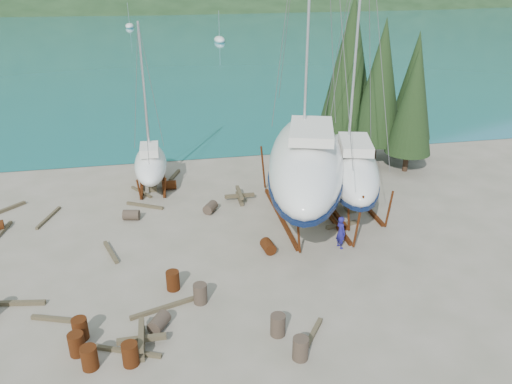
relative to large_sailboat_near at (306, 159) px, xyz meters
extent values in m
plane|color=#6B6755|center=(-5.21, -4.64, -3.42)|extent=(600.00, 600.00, 0.00)
cube|color=beige|center=(-25.21, 185.36, -1.42)|extent=(6.00, 5.00, 4.00)
cube|color=beige|center=(24.79, 185.36, -1.42)|extent=(6.00, 5.00, 4.00)
cylinder|color=black|center=(7.29, 7.36, -2.62)|extent=(0.36, 0.36, 1.60)
cone|color=black|center=(7.29, 7.36, 2.38)|extent=(3.60, 3.60, 8.40)
cylinder|color=black|center=(8.79, 5.36, -2.74)|extent=(0.36, 0.36, 1.36)
cone|color=black|center=(8.79, 5.36, 1.51)|extent=(3.06, 3.06, 7.14)
cylinder|color=black|center=(5.79, 9.36, -2.50)|extent=(0.36, 0.36, 1.84)
cone|color=black|center=(5.79, 9.36, 3.25)|extent=(4.14, 4.14, 9.66)
cylinder|color=black|center=(10.29, 8.36, -2.70)|extent=(0.36, 0.36, 1.44)
cone|color=black|center=(10.29, 8.36, 1.80)|extent=(3.24, 3.24, 7.56)
ellipsoid|color=white|center=(4.79, 75.36, -3.04)|extent=(2.00, 5.00, 1.40)
cylinder|color=silver|center=(4.79, 75.36, -0.19)|extent=(0.08, 0.08, 5.00)
ellipsoid|color=white|center=(-13.21, 105.36, -3.04)|extent=(2.00, 5.00, 1.40)
cylinder|color=silver|center=(-13.21, 105.36, -0.19)|extent=(0.08, 0.08, 5.00)
ellipsoid|color=white|center=(0.00, 0.02, -0.04)|extent=(7.73, 14.06, 3.15)
cube|color=#0A1636|center=(0.00, -0.66, -1.17)|extent=(0.95, 2.40, 1.00)
cube|color=silver|center=(0.00, -0.66, 1.78)|extent=(3.26, 4.51, 0.50)
cube|color=#612710|center=(-1.38, 0.02, -3.32)|extent=(0.18, 7.43, 0.20)
cube|color=#612710|center=(1.38, 0.02, -3.32)|extent=(0.18, 7.43, 0.20)
cube|color=brown|center=(0.00, -0.66, -2.77)|extent=(0.50, 0.80, 1.30)
ellipsoid|color=white|center=(2.82, 0.69, -0.85)|extent=(5.41, 10.52, 2.39)
cube|color=#0A1636|center=(2.82, 0.19, -1.59)|extent=(0.70, 1.82, 1.00)
cube|color=silver|center=(2.82, 0.19, 0.60)|extent=(2.33, 3.34, 0.50)
cylinder|color=silver|center=(2.82, 1.20, 6.51)|extent=(0.14, 0.14, 12.12)
cube|color=#612710|center=(1.79, 0.69, -3.32)|extent=(0.18, 5.56, 0.20)
cube|color=#612710|center=(3.85, 0.69, -3.32)|extent=(0.18, 5.56, 0.20)
cube|color=brown|center=(2.82, 0.19, -2.98)|extent=(0.50, 0.80, 0.88)
ellipsoid|color=white|center=(-8.37, 5.74, -1.79)|extent=(2.08, 6.35, 1.62)
cube|color=#0A1636|center=(-8.37, 5.42, -2.16)|extent=(0.27, 1.14, 1.00)
cube|color=silver|center=(-8.37, 5.42, -0.73)|extent=(1.12, 1.91, 0.50)
cylinder|color=silver|center=(-8.37, 6.06, 2.91)|extent=(0.14, 0.14, 7.58)
cube|color=#612710|center=(-9.07, 5.74, -3.32)|extent=(0.18, 3.47, 0.20)
cube|color=#612710|center=(-7.68, 5.74, -3.32)|extent=(0.18, 3.47, 0.20)
cube|color=brown|center=(-8.37, 5.42, -3.26)|extent=(0.50, 0.80, 0.31)
imported|color=navy|center=(0.79, -3.70, -2.56)|extent=(0.55, 0.70, 1.71)
cylinder|color=#612710|center=(-11.13, -9.12, -2.98)|extent=(0.58, 0.58, 0.88)
cylinder|color=#2D2823|center=(-8.21, -8.26, -3.13)|extent=(0.95, 1.05, 0.58)
cylinder|color=#612710|center=(-9.22, -10.02, -2.98)|extent=(0.58, 0.58, 0.88)
cylinder|color=#612710|center=(-7.33, 5.27, -3.13)|extent=(0.88, 0.58, 0.58)
cylinder|color=#2D2823|center=(-3.78, -9.48, -2.98)|extent=(0.58, 0.58, 0.88)
cylinder|color=#612710|center=(-2.83, -3.41, -3.13)|extent=(0.69, 0.95, 0.58)
cylinder|color=#2D2823|center=(-9.56, 1.43, -3.13)|extent=(0.98, 0.75, 0.58)
cylinder|color=#612710|center=(-10.61, -9.93, -2.98)|extent=(0.58, 0.58, 0.88)
cylinder|color=#2D2823|center=(-5.13, 1.53, -3.13)|extent=(0.95, 1.05, 0.58)
cylinder|color=#612710|center=(-11.11, -8.27, -2.98)|extent=(0.58, 0.58, 0.88)
cylinder|color=#612710|center=(-7.56, -5.72, -2.98)|extent=(0.58, 0.58, 0.88)
cylinder|color=#2D2823|center=(-6.49, -6.90, -2.98)|extent=(0.58, 0.58, 0.88)
cylinder|color=#2D2823|center=(-3.29, -10.89, -2.98)|extent=(0.58, 0.58, 0.88)
cube|color=brown|center=(1.65, -1.60, -3.32)|extent=(1.87, 0.54, 0.19)
cube|color=brown|center=(-16.72, 3.93, -3.32)|extent=(1.84, 1.82, 0.19)
cube|color=brown|center=(-9.42, -9.41, -3.34)|extent=(2.56, 1.16, 0.15)
cube|color=brown|center=(-10.45, -2.12, -3.33)|extent=(0.86, 2.12, 0.17)
cube|color=brown|center=(-7.92, -7.06, -3.34)|extent=(2.92, 1.10, 0.16)
cube|color=brown|center=(-6.92, 7.36, -3.32)|extent=(0.84, 1.75, 0.19)
cube|color=brown|center=(-2.45, -9.77, -3.33)|extent=(1.16, 1.53, 0.17)
cube|color=brown|center=(-9.08, 5.03, -3.34)|extent=(1.30, 1.88, 0.15)
cube|color=brown|center=(-8.85, 2.95, -3.34)|extent=(2.15, 1.29, 0.16)
cube|color=brown|center=(-12.26, -7.01, -3.33)|extent=(1.95, 0.82, 0.17)
cube|color=brown|center=(-14.31, -5.57, -3.33)|extent=(2.98, 0.64, 0.18)
cube|color=brown|center=(-14.14, 2.42, -3.34)|extent=(0.93, 2.56, 0.15)
cube|color=brown|center=(-16.23, 1.24, -3.34)|extent=(0.51, 2.06, 0.16)
cube|color=brown|center=(-8.86, -9.12, -3.32)|extent=(0.20, 1.80, 0.20)
cube|color=brown|center=(-8.86, -9.12, -3.12)|extent=(1.80, 0.20, 0.20)
cube|color=brown|center=(-8.86, -9.12, -2.92)|extent=(0.20, 1.80, 0.20)
cube|color=brown|center=(-3.23, 2.80, -3.32)|extent=(0.20, 1.80, 0.20)
cube|color=brown|center=(-3.23, 2.80, -3.12)|extent=(1.80, 0.20, 0.20)
cube|color=brown|center=(-3.23, 2.80, -2.92)|extent=(0.20, 1.80, 0.20)
camera|label=1|loc=(-7.52, -24.23, 9.32)|focal=35.00mm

